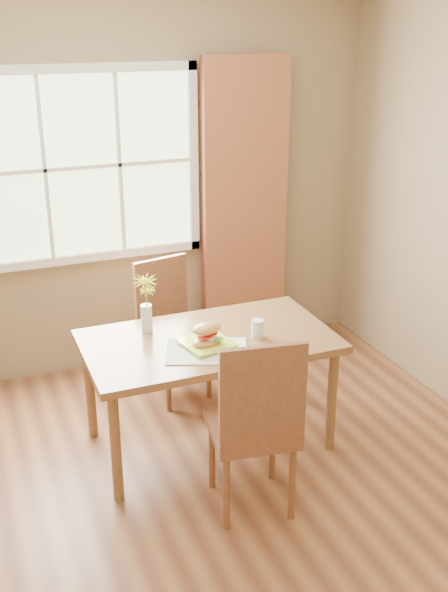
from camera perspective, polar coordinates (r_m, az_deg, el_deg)
room at (r=3.08m, az=-4.63°, el=1.36°), size 4.24×3.84×2.74m
window at (r=4.80m, az=-11.58°, el=10.38°), size 1.62×0.06×1.32m
curtain_right at (r=5.14m, az=1.72°, el=6.97°), size 0.65×0.08×2.20m
dining_table at (r=4.05m, az=-1.28°, el=-4.40°), size 1.45×0.82×0.70m
chair_near at (r=3.51m, az=2.68°, el=-10.25°), size 0.49×0.49×1.03m
chair_far at (r=4.69m, az=-4.49°, el=-2.16°), size 0.46×0.46×0.94m
placemat at (r=3.86m, az=-1.42°, el=-4.54°), size 0.54×0.47×0.01m
plate at (r=3.91m, az=-1.44°, el=-4.00°), size 0.31×0.31×0.01m
croissant_sandwich at (r=3.86m, az=-1.44°, el=-3.20°), size 0.20×0.16×0.13m
water_glass at (r=4.01m, az=2.77°, el=-2.73°), size 0.07×0.07×0.11m
flower_vase at (r=4.05m, az=-6.44°, el=-0.26°), size 0.14×0.14×0.34m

